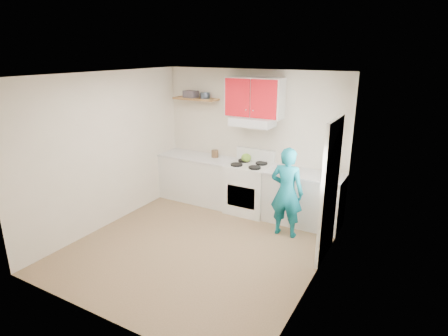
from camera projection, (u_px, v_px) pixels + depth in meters
The scene contains 21 objects.
floor at pixel (198, 246), 5.79m from camera, with size 3.80×3.80×0.00m, color brown.
ceiling at pixel (194, 75), 5.00m from camera, with size 3.60×3.80×0.04m, color white.
back_wall at pixel (252, 140), 6.98m from camera, with size 3.60×0.04×2.60m, color beige.
front_wall at pixel (95, 215), 3.82m from camera, with size 3.60×0.04×2.60m, color beige.
left_wall at pixel (107, 151), 6.24m from camera, with size 0.04×3.80×2.60m, color beige.
right_wall at pixel (319, 188), 4.56m from camera, with size 0.04×3.80×2.60m, color beige.
door at pixel (330, 191), 5.23m from camera, with size 0.05×0.85×2.05m, color white.
door_glass at pixel (330, 162), 5.12m from camera, with size 0.01×0.55×0.95m, color white.
counter_left at pixel (198, 179), 7.47m from camera, with size 1.52×0.60×0.90m, color silver.
counter_right at pixel (303, 199), 6.45m from camera, with size 1.32×0.60×0.90m, color silver.
stove at pixel (249, 188), 6.91m from camera, with size 0.76×0.65×0.92m, color white.
range_hood at pixel (253, 122), 6.63m from camera, with size 0.76×0.44×0.15m, color silver.
upper_cabinets at pixel (254, 97), 6.54m from camera, with size 1.02×0.33×0.70m, color #B40F18.
shelf at pixel (196, 99), 7.17m from camera, with size 0.90×0.30×0.04m, color brown.
books at pixel (191, 94), 7.18m from camera, with size 0.26×0.18×0.13m, color #423B43.
tin at pixel (205, 95), 7.06m from camera, with size 0.18×0.18×0.11m, color #333D4C.
kettle at pixel (246, 158), 6.92m from camera, with size 0.19×0.19×0.16m, color olive.
crock at pixel (215, 154), 7.23m from camera, with size 0.14×0.14×0.16m, color #523A24.
cutting_board at pixel (295, 172), 6.41m from camera, with size 0.28×0.20×0.02m, color olive.
silicone_mat at pixel (326, 179), 6.09m from camera, with size 0.27×0.23×0.01m, color red.
person at pixel (287, 192), 5.94m from camera, with size 0.54×0.36×1.49m, color #0C6271.
Camera 1 is at (2.87, -4.29, 2.92)m, focal length 29.80 mm.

